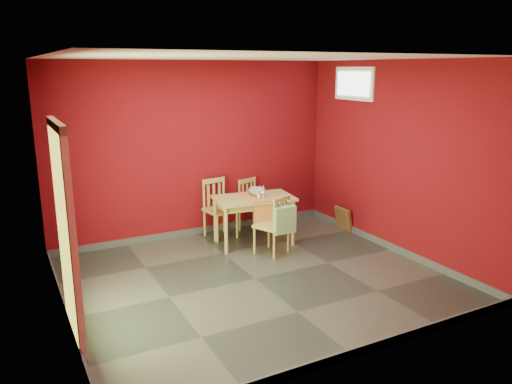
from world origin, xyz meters
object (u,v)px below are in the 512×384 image
chair_far_left (219,208)px  cat (256,189)px  dining_table (254,203)px  tote_bag (285,220)px  chair_far_right (253,204)px  picture_frame (343,219)px  chair_near (274,224)px

chair_far_left → cat: cat is taller
dining_table → chair_far_left: size_ratio=1.35×
dining_table → tote_bag: size_ratio=2.76×
chair_far_left → chair_far_right: bearing=3.2°
cat → dining_table: bearing=-123.8°
dining_table → chair_far_left: chair_far_left is taller
dining_table → chair_far_left: bearing=121.6°
chair_far_right → cat: size_ratio=2.13×
chair_far_left → picture_frame: bearing=-18.7°
dining_table → chair_far_right: (0.28, 0.57, -0.20)m
chair_far_left → chair_near: size_ratio=1.06×
chair_far_left → chair_near: (0.37, -1.07, -0.03)m
chair_far_left → cat: 0.72m
picture_frame → tote_bag: bearing=-157.6°
dining_table → cat: size_ratio=3.11×
picture_frame → chair_far_right: bearing=152.5°
chair_near → cat: cat is taller
chair_far_left → picture_frame: (1.92, -0.65, -0.28)m
cat → chair_far_right: bearing=86.7°
dining_table → tote_bag: bearing=-82.5°
dining_table → picture_frame: size_ratio=3.29×
chair_far_left → tote_bag: bearing=-71.3°
chair_far_right → tote_bag: size_ratio=1.89×
chair_near → tote_bag: chair_near is taller
dining_table → picture_frame: dining_table is taller
chair_far_left → chair_far_right: (0.61, 0.03, -0.04)m
chair_far_right → cat: cat is taller
chair_far_right → picture_frame: (1.32, -0.69, -0.24)m
cat → picture_frame: (1.53, -0.16, -0.64)m
tote_bag → cat: bearing=92.3°
tote_bag → picture_frame: 1.66m
chair_far_right → cat: (-0.21, -0.52, 0.39)m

